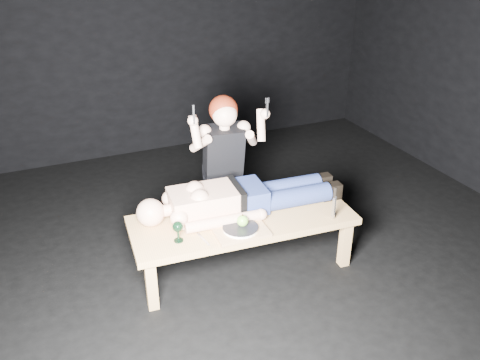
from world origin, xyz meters
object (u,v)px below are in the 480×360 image
(carving_knife, at_px, (334,203))
(lying_man, at_px, (244,194))
(kneeling_woman, at_px, (222,162))
(table, at_px, (243,242))
(serving_tray, at_px, (240,231))
(goblet, at_px, (178,232))

(carving_knife, bearing_deg, lying_man, 148.18)
(lying_man, distance_m, kneeling_woman, 0.50)
(lying_man, xyz_separation_m, kneeling_woman, (0.01, 0.49, 0.07))
(table, height_order, serving_tray, serving_tray)
(carving_knife, bearing_deg, table, 159.19)
(kneeling_woman, xyz_separation_m, carving_knife, (0.56, -0.90, -0.06))
(serving_tray, bearing_deg, goblet, 171.45)
(lying_man, distance_m, serving_tray, 0.36)
(carving_knife, bearing_deg, goblet, 175.44)
(table, height_order, goblet, goblet)
(kneeling_woman, height_order, serving_tray, kneeling_woman)
(lying_man, relative_size, goblet, 11.01)
(kneeling_woman, relative_size, carving_knife, 4.79)
(kneeling_woman, distance_m, goblet, 0.96)
(lying_man, height_order, carving_knife, carving_knife)
(table, bearing_deg, goblet, -164.29)
(table, distance_m, lying_man, 0.38)
(kneeling_woman, bearing_deg, serving_tray, -94.04)
(table, relative_size, goblet, 10.75)
(kneeling_woman, height_order, goblet, kneeling_woman)
(carving_knife, bearing_deg, serving_tray, 175.49)
(lying_man, height_order, goblet, lying_man)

